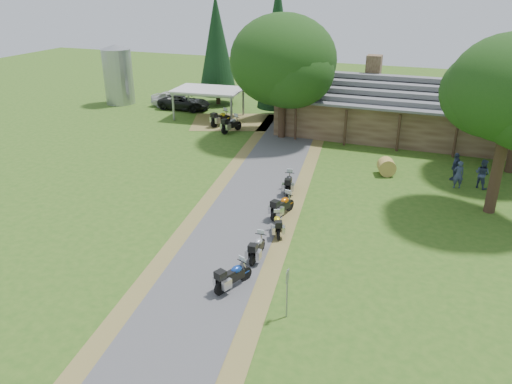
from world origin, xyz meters
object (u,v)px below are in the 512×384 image
at_px(motorcycle_row_b, 257,246).
at_px(motorcycle_carport_b, 231,124).
at_px(carport, 209,103).
at_px(motorcycle_row_c, 277,223).
at_px(hay_bale, 386,167).
at_px(silo, 118,74).
at_px(motorcycle_row_a, 233,274).
at_px(car_dark_suv, 184,99).
at_px(motorcycle_row_e, 289,182).
at_px(motorcycle_row_d, 283,205).
at_px(motorcycle_carport_a, 221,117).
at_px(lodge, 406,106).
at_px(car_white_sedan, 174,97).

distance_m(motorcycle_row_b, motorcycle_carport_b, 20.82).
xyz_separation_m(carport, motorcycle_row_c, (13.26, -19.66, -0.78)).
bearing_deg(hay_bale, carport, 152.08).
relative_size(silo, motorcycle_row_a, 3.23).
height_order(car_dark_suv, motorcycle_row_e, car_dark_suv).
distance_m(motorcycle_row_a, motorcycle_row_b, 2.62).
xyz_separation_m(motorcycle_row_c, hay_bale, (4.13, 10.44, -0.01)).
bearing_deg(motorcycle_carport_b, carport, 65.51).
bearing_deg(carport, motorcycle_row_a, -67.07).
relative_size(motorcycle_row_a, motorcycle_row_c, 1.11).
relative_size(silo, carport, 0.96).
bearing_deg(motorcycle_row_d, motorcycle_carport_a, 48.67).
distance_m(motorcycle_row_d, motorcycle_carport_b, 16.60).
bearing_deg(lodge, car_dark_suv, 176.22).
height_order(motorcycle_row_a, motorcycle_row_b, motorcycle_row_a).
height_order(silo, motorcycle_row_e, silo).
relative_size(lodge, motorcycle_row_b, 12.12).
bearing_deg(motorcycle_row_a, motorcycle_carport_a, 48.21).
distance_m(lodge, hay_bale, 10.01).
height_order(silo, motorcycle_row_b, silo).
height_order(silo, car_white_sedan, silo).
distance_m(silo, motorcycle_row_d, 31.10).
height_order(car_white_sedan, motorcycle_carport_a, car_white_sedan).
distance_m(motorcycle_carport_a, motorcycle_carport_b, 2.27).
bearing_deg(hay_bale, motorcycle_carport_a, 155.05).
relative_size(car_dark_suv, motorcycle_row_e, 3.03).
bearing_deg(motorcycle_row_e, motorcycle_row_d, 179.11).
bearing_deg(motorcycle_row_b, lodge, -13.44).
bearing_deg(lodge, motorcycle_row_a, -99.92).
relative_size(car_white_sedan, hay_bale, 5.44).
bearing_deg(motorcycle_row_c, car_white_sedan, 16.32).
distance_m(motorcycle_row_b, motorcycle_row_c, 2.63).
relative_size(car_dark_suv, hay_bale, 4.99).
relative_size(lodge, motorcycle_row_c, 12.93).
bearing_deg(motorcycle_row_c, motorcycle_row_a, 154.50).
xyz_separation_m(motorcycle_row_a, motorcycle_carport_b, (-9.22, 21.25, 0.09)).
bearing_deg(hay_bale, motorcycle_row_a, -105.43).
distance_m(silo, carport, 11.46).
distance_m(lodge, silo, 28.72).
xyz_separation_m(motorcycle_row_a, hay_bale, (4.33, 15.69, -0.07)).
distance_m(lodge, motorcycle_row_b, 23.38).
xyz_separation_m(car_dark_suv, motorcycle_row_e, (15.86, -16.27, -0.44)).
bearing_deg(carport, silo, 165.01).
bearing_deg(lodge, motorcycle_row_b, -100.80).
bearing_deg(motorcycle_carport_b, silo, 88.39).
xyz_separation_m(car_white_sedan, motorcycle_row_a, (18.05, -27.27, -0.39)).
height_order(car_white_sedan, motorcycle_row_e, car_white_sedan).
bearing_deg(motorcycle_carport_a, motorcycle_row_c, -128.26).
bearing_deg(motorcycle_carport_b, motorcycle_row_b, -134.33).
height_order(lodge, motorcycle_row_c, lodge).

